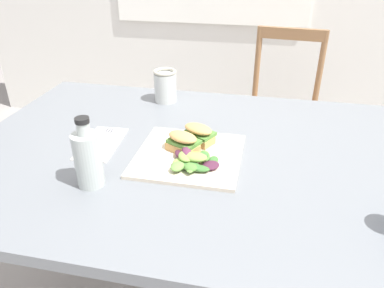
% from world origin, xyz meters
% --- Properties ---
extents(dining_table, '(1.43, 0.93, 0.74)m').
position_xyz_m(dining_table, '(-0.13, 0.13, 0.63)').
color(dining_table, slate).
rests_on(dining_table, ground).
extents(chair_wooden_far, '(0.44, 0.44, 0.87)m').
position_xyz_m(chair_wooden_far, '(0.11, 1.15, 0.45)').
color(chair_wooden_far, '#8E6642').
rests_on(chair_wooden_far, ground).
extents(plate_lunch, '(0.29, 0.29, 0.01)m').
position_xyz_m(plate_lunch, '(-0.18, 0.09, 0.74)').
color(plate_lunch, beige).
rests_on(plate_lunch, dining_table).
extents(sandwich_half_front, '(0.11, 0.10, 0.06)m').
position_xyz_m(sandwich_half_front, '(-0.20, 0.10, 0.78)').
color(sandwich_half_front, tan).
rests_on(sandwich_half_front, plate_lunch).
extents(sandwich_half_back, '(0.11, 0.10, 0.06)m').
position_xyz_m(sandwich_half_back, '(-0.16, 0.16, 0.78)').
color(sandwich_half_back, tan).
rests_on(sandwich_half_back, plate_lunch).
extents(salad_mixed_greens, '(0.15, 0.12, 0.03)m').
position_xyz_m(salad_mixed_greens, '(-0.15, 0.03, 0.77)').
color(salad_mixed_greens, '#3D7033').
rests_on(salad_mixed_greens, plate_lunch).
extents(napkin_folded, '(0.12, 0.21, 0.00)m').
position_xyz_m(napkin_folded, '(-0.45, 0.11, 0.74)').
color(napkin_folded, silver).
rests_on(napkin_folded, dining_table).
extents(fork_on_napkin, '(0.04, 0.19, 0.00)m').
position_xyz_m(fork_on_napkin, '(-0.45, 0.13, 0.75)').
color(fork_on_napkin, silver).
rests_on(fork_on_napkin, napkin_folded).
extents(bottle_cold_brew, '(0.07, 0.07, 0.18)m').
position_xyz_m(bottle_cold_brew, '(-0.38, -0.09, 0.81)').
color(bottle_cold_brew, black).
rests_on(bottle_cold_brew, dining_table).
extents(mason_jar_iced_tea, '(0.08, 0.08, 0.12)m').
position_xyz_m(mason_jar_iced_tea, '(-0.35, 0.48, 0.79)').
color(mason_jar_iced_tea, gold).
rests_on(mason_jar_iced_tea, dining_table).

